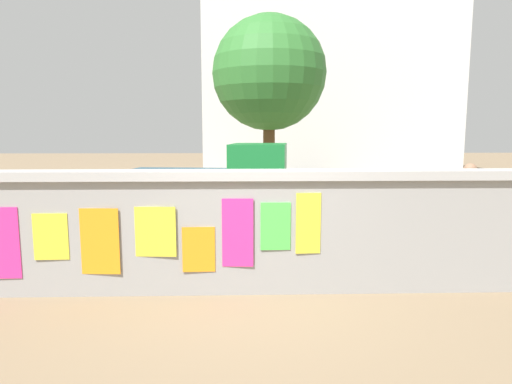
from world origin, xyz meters
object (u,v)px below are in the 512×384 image
object	(u,v)px
bicycle_far	(288,236)
tree_roadside	(269,74)
bicycle_near	(58,227)
person_walking	(468,203)
auto_rickshaw_truck	(215,186)
motorcycle	(358,209)

from	to	relation	value
bicycle_far	tree_roadside	xyz separation A→B (m)	(0.11, 7.55, 3.61)
bicycle_near	person_walking	distance (m)	7.18
auto_rickshaw_truck	motorcycle	bearing A→B (deg)	-12.64
motorcycle	person_walking	xyz separation A→B (m)	(1.16, -2.37, 0.52)
bicycle_near	bicycle_far	world-z (taller)	same
bicycle_far	tree_roadside	world-z (taller)	tree_roadside
bicycle_near	person_walking	xyz separation A→B (m)	(7.04, -1.22, 0.62)
auto_rickshaw_truck	tree_roadside	size ratio (longest dim) A/B	0.64
tree_roadside	bicycle_near	bearing A→B (deg)	-122.66
auto_rickshaw_truck	tree_roadside	world-z (taller)	tree_roadside
motorcycle	bicycle_far	bearing A→B (deg)	-130.31
motorcycle	tree_roadside	world-z (taller)	tree_roadside
bicycle_near	tree_roadside	world-z (taller)	tree_roadside
bicycle_far	person_walking	distance (m)	2.95
bicycle_far	tree_roadside	distance (m)	8.37
bicycle_far	person_walking	xyz separation A→B (m)	(2.86, -0.37, 0.62)
motorcycle	person_walking	world-z (taller)	person_walking
tree_roadside	motorcycle	bearing A→B (deg)	-74.07
auto_rickshaw_truck	person_walking	bearing A→B (deg)	-35.73
motorcycle	tree_roadside	distance (m)	6.76
bicycle_near	tree_roadside	size ratio (longest dim) A/B	0.28
tree_roadside	auto_rickshaw_truck	bearing A→B (deg)	-107.17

